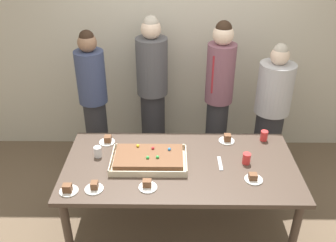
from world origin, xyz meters
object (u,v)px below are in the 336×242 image
Objects in this scene: plated_slice_far_left at (107,140)px; plated_slice_near_left at (147,185)px; drink_cup_nearest at (264,136)px; person_serving_front at (219,96)px; cake_server_utensil at (220,163)px; plated_slice_near_right at (227,139)px; drink_cup_middle at (247,159)px; party_table at (180,171)px; drink_cup_far_end at (98,152)px; person_far_right_suit at (271,112)px; plated_slice_center_back at (94,187)px; person_green_shirt_behind at (94,102)px; person_striped_tie_right at (152,90)px; sheet_cake at (149,159)px; plated_slice_center_front at (253,178)px; plated_slice_far_right at (68,189)px.

plated_slice_near_left is at bearing -57.25° from plated_slice_far_left.
drink_cup_nearest is at bearing 33.38° from plated_slice_near_left.
person_serving_front is (1.13, 0.68, 0.15)m from plated_slice_far_left.
plated_slice_far_left is 1.50× the size of drink_cup_nearest.
drink_cup_nearest is at bearing 39.98° from cake_server_utensil.
plated_slice_near_right is 1.50× the size of drink_cup_middle.
party_table is 20.39× the size of drink_cup_middle.
person_far_right_suit is at bearing 25.26° from drink_cup_far_end.
plated_slice_far_left reaches higher than plated_slice_center_back.
plated_slice_near_left reaches higher than plated_slice_center_back.
plated_slice_near_right is at bearing 31.96° from person_green_shirt_behind.
person_serving_front reaches higher than plated_slice_center_back.
person_far_right_suit is (1.01, 0.94, 0.10)m from party_table.
person_striped_tie_right is (-0.74, 0.19, -0.02)m from person_serving_front.
plated_slice_center_back is 0.45m from drink_cup_far_end.
plated_slice_near_left is at bearing -89.00° from sheet_cake.
plated_slice_near_right is at bearing 40.75° from person_striped_tie_right.
person_serving_front is at bearing 31.11° from plated_slice_far_left.
drink_cup_middle is (1.27, 0.36, 0.03)m from plated_slice_center_back.
drink_cup_far_end is at bearing 137.88° from plated_slice_near_left.
person_serving_front is at bearing 50.36° from plated_slice_center_back.
sheet_cake is (-0.28, 0.02, 0.12)m from party_table.
person_striped_tie_right is at bearing 143.84° from drink_cup_nearest.
cake_server_utensil is (0.62, 0.32, -0.02)m from plated_slice_near_left.
plated_slice_near_right is 0.37m from drink_cup_middle.
drink_cup_far_end is 0.06× the size of person_striped_tie_right.
party_table is 1.21× the size of person_green_shirt_behind.
plated_slice_near_right is at bearing 12.27° from drink_cup_far_end.
person_striped_tie_right is 1.34m from person_far_right_suit.
drink_cup_far_end reaches higher than plated_slice_far_left.
plated_slice_center_back is at bearing 1.38° from person_far_right_suit.
person_striped_tie_right reaches higher than sheet_cake.
plated_slice_center_front is 0.65m from drink_cup_nearest.
sheet_cake is at bearing 40.85° from plated_slice_center_back.
plated_slice_near_left is (-0.27, -0.32, 0.10)m from party_table.
person_green_shirt_behind is (-0.04, 1.35, 0.08)m from plated_slice_far_right.
party_table is 1.15× the size of person_striped_tie_right.
plated_slice_far_right is 1.00× the size of plated_slice_center_back.
drink_cup_nearest is (1.71, 0.77, 0.02)m from plated_slice_far_right.
sheet_cake is 0.81m from plated_slice_near_right.
person_serving_front is 0.60m from person_far_right_suit.
sheet_cake is at bearing 179.11° from cake_server_utensil.
party_table is 20.39× the size of drink_cup_nearest.
person_far_right_suit is (1.75, 0.83, -0.03)m from drink_cup_far_end.
person_far_right_suit is at bearing 54.53° from cake_server_utensil.
person_striped_tie_right is (0.59, 1.59, 0.12)m from plated_slice_far_right.
sheet_cake is 0.37× the size of person_striped_tie_right.
plated_slice_near_right reaches higher than party_table.
plated_slice_far_right is 1.50m from plated_slice_center_front.
cake_server_utensil is (1.09, -0.10, -0.05)m from drink_cup_far_end.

